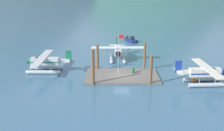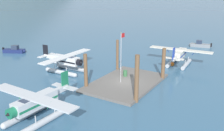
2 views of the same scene
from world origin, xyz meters
The scene contains 14 objects.
ground_plane centered at (0.00, 0.00, 0.00)m, with size 1200.00×1200.00×0.00m, color #38607F.
dock_platform centered at (0.00, 0.00, 0.15)m, with size 11.94×7.71×0.30m, color #66605B.
piling_near_left centered at (-4.51, -3.78, 2.79)m, with size 0.51×0.51×5.58m, color brown.
piling_near_right centered at (4.24, -3.64, 2.28)m, with size 0.51×0.51×4.55m, color brown.
piling_far_left centered at (-4.19, 3.61, 2.30)m, with size 0.48×0.48×4.61m, color brown.
piling_far_right centered at (4.10, 3.81, 2.50)m, with size 0.40×0.40×5.00m, color brown.
flagpole centered at (-0.51, 0.48, 4.47)m, with size 0.95×0.10×6.79m.
fuel_drum centered at (1.86, 1.15, 0.74)m, with size 0.62×0.62×0.88m.
mooring_buoy centered at (11.22, -2.70, 0.35)m, with size 0.69×0.69×0.69m, color orange.
seaplane_white_bow_centre centered at (-0.53, 10.33, 1.58)m, with size 10.42×7.98×3.84m.
seaplane_cream_stbd_aft centered at (12.53, -3.48, 1.58)m, with size 7.97×10.47×3.84m.
seaplane_silver_port_fwd centered at (-13.30, 2.70, 1.58)m, with size 7.98×10.42×3.84m.
boat_grey_open_se centered at (28.74, -3.15, 0.49)m, with size 2.22×4.85×1.50m.
boat_navy_open_north centered at (3.35, 27.73, 0.49)m, with size 3.17×4.52×1.50m.
Camera 2 is at (-27.80, -14.98, 12.27)m, focal length 39.52 mm.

